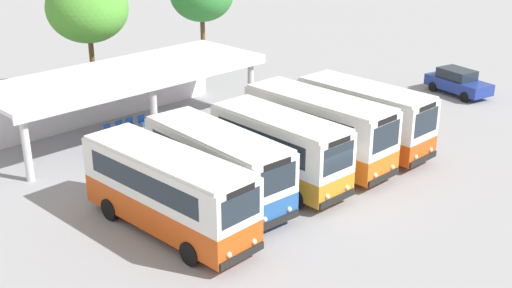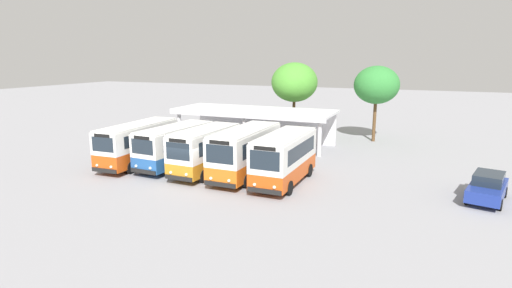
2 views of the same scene
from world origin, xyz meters
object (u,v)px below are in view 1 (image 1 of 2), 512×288
Objects in this scene: city_bus_fifth_blue at (364,115)px; waiting_chair_end_by_column at (108,130)px; waiting_chair_middle_seat at (131,124)px; waiting_chair_second_from_end at (120,127)px; city_bus_middle_cream at (279,147)px; parked_car_flank at (458,82)px; waiting_chair_fourth_seat at (143,121)px; city_bus_second_in_row at (217,164)px; city_bus_fourth_amber at (318,127)px; city_bus_nearest_orange at (168,189)px.

waiting_chair_end_by_column is at bearing 129.27° from city_bus_fifth_blue.
waiting_chair_second_from_end is at bearing -174.72° from waiting_chair_middle_seat.
city_bus_fifth_blue reaches higher than city_bus_middle_cream.
parked_car_flank is (17.96, 1.33, -0.96)m from city_bus_middle_cream.
waiting_chair_fourth_seat is (-6.19, 10.09, -1.30)m from city_bus_fifth_blue.
city_bus_second_in_row is at bearing -94.22° from waiting_chair_end_by_column.
city_bus_middle_cream is 18.04m from parked_car_flank.
waiting_chair_second_from_end is (0.71, -0.03, 0.00)m from waiting_chair_end_by_column.
city_bus_fourth_amber is (6.00, -0.34, 0.14)m from city_bus_second_in_row.
city_bus_nearest_orange is 1.06× the size of city_bus_second_in_row.
waiting_chair_middle_seat is at bearing 1.56° from waiting_chair_end_by_column.
city_bus_middle_cream is (6.00, -0.10, 0.01)m from city_bus_nearest_orange.
parked_car_flank is 5.24× the size of waiting_chair_middle_seat.
city_bus_fourth_amber reaches higher than city_bus_second_in_row.
waiting_chair_end_by_column is at bearing 118.61° from city_bus_fourth_amber.
parked_car_flank is at bearing -24.94° from waiting_chair_middle_seat.
city_bus_nearest_orange is 9.25× the size of waiting_chair_end_by_column.
city_bus_nearest_orange is 24.01m from parked_car_flank.
city_bus_middle_cream reaches higher than parked_car_flank.
parked_car_flank is 20.80m from waiting_chair_middle_seat.
city_bus_nearest_orange is 1.03× the size of city_bus_fourth_amber.
parked_car_flank is (14.96, 1.00, -1.04)m from city_bus_fourth_amber.
waiting_chair_end_by_column is 0.71m from waiting_chair_second_from_end.
waiting_chair_end_by_column and waiting_chair_middle_seat have the same top height.
city_bus_fifth_blue is at bearing -0.90° from city_bus_middle_cream.
city_bus_nearest_orange reaches higher than waiting_chair_second_from_end.
city_bus_middle_cream is 10.08m from waiting_chair_fourth_seat.
city_bus_middle_cream is 3.02m from city_bus_fourth_amber.
city_bus_middle_cream reaches higher than waiting_chair_fourth_seat.
waiting_chair_end_by_column and waiting_chair_second_from_end have the same top height.
city_bus_middle_cream is 7.98× the size of waiting_chair_second_from_end.
waiting_chair_fourth_seat is (2.12, -0.07, 0.00)m from waiting_chair_end_by_column.
city_bus_fifth_blue is (9.00, -0.77, 0.10)m from city_bus_second_in_row.
city_bus_second_in_row is 1.06× the size of city_bus_fifth_blue.
parked_car_flank is at bearing 2.95° from city_bus_nearest_orange.
city_bus_fourth_amber is 10.83m from waiting_chair_second_from_end.
city_bus_fourth_amber reaches higher than city_bus_middle_cream.
waiting_chair_second_from_end is at bearing 81.50° from city_bus_second_in_row.
city_bus_fourth_amber is 8.97× the size of waiting_chair_middle_seat.
waiting_chair_fourth_seat is (-0.19, 10.00, -1.27)m from city_bus_middle_cream.
city_bus_second_in_row is at bearing -98.50° from waiting_chair_second_from_end.
city_bus_fourth_amber is 8.97× the size of waiting_chair_second_from_end.
city_bus_nearest_orange is 12.00m from city_bus_fifth_blue.
waiting_chair_fourth_seat is (-18.15, 8.66, -0.30)m from parked_car_flank.
city_bus_second_in_row reaches higher than parked_car_flank.
waiting_chair_second_from_end is 1.00× the size of waiting_chair_fourth_seat.
city_bus_fourth_amber is at bearing -3.27° from city_bus_second_in_row.
parked_car_flank reaches higher than waiting_chair_middle_seat.
city_bus_second_in_row reaches higher than waiting_chair_fourth_seat.
parked_car_flank reaches higher than waiting_chair_end_by_column.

